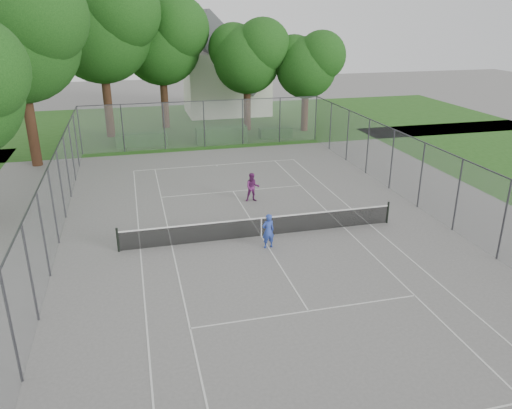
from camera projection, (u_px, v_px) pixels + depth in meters
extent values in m
plane|color=slate|center=(261.00, 236.00, 23.06)|extent=(120.00, 120.00, 0.00)
cube|color=#204C15|center=(190.00, 123.00, 46.57)|extent=(60.00, 20.00, 0.00)
cube|color=silver|center=(217.00, 165.00, 33.80)|extent=(10.97, 0.06, 0.01)
cube|color=silver|center=(140.00, 249.00, 21.80)|extent=(0.06, 23.77, 0.01)
cube|color=silver|center=(370.00, 224.00, 24.32)|extent=(0.06, 23.77, 0.01)
cube|color=silver|center=(172.00, 246.00, 22.11)|extent=(0.06, 23.77, 0.01)
cube|color=silver|center=(344.00, 227.00, 24.00)|extent=(0.06, 23.77, 0.01)
cube|color=silver|center=(309.00, 311.00, 17.27)|extent=(8.23, 0.06, 0.01)
cube|color=silver|center=(233.00, 191.00, 28.85)|extent=(8.23, 0.06, 0.01)
cube|color=silver|center=(261.00, 236.00, 23.06)|extent=(0.06, 12.80, 0.01)
cube|color=silver|center=(217.00, 166.00, 33.67)|extent=(0.06, 0.30, 0.01)
cylinder|color=black|center=(118.00, 240.00, 21.40)|extent=(0.10, 0.10, 1.10)
cylinder|color=black|center=(388.00, 212.00, 24.33)|extent=(0.10, 0.10, 1.10)
cube|color=black|center=(261.00, 227.00, 22.90)|extent=(12.67, 0.01, 0.86)
cube|color=white|center=(261.00, 218.00, 22.73)|extent=(12.77, 0.03, 0.06)
cube|color=white|center=(261.00, 227.00, 22.90)|extent=(0.05, 0.02, 0.88)
cylinder|color=#38383D|center=(80.00, 131.00, 35.73)|extent=(0.08, 0.08, 3.50)
cylinder|color=#38383D|center=(316.00, 118.00, 39.87)|extent=(0.08, 0.08, 3.50)
cube|color=slate|center=(204.00, 124.00, 37.80)|extent=(18.00, 0.02, 3.50)
cube|color=slate|center=(49.00, 220.00, 20.36)|extent=(0.02, 34.00, 3.50)
cube|color=slate|center=(438.00, 185.00, 24.50)|extent=(0.02, 34.00, 3.50)
cube|color=#38383D|center=(203.00, 101.00, 37.17)|extent=(18.00, 0.05, 0.05)
cube|color=#38383D|center=(42.00, 179.00, 19.73)|extent=(0.05, 34.00, 0.05)
cube|color=#38383D|center=(443.00, 150.00, 23.87)|extent=(0.05, 34.00, 0.05)
cylinder|color=#321C12|center=(108.00, 103.00, 40.63)|extent=(0.68, 0.68, 5.50)
sphere|color=#123A0F|center=(100.00, 32.00, 38.65)|extent=(7.83, 7.83, 7.83)
sphere|color=#123A0F|center=(119.00, 10.00, 37.39)|extent=(6.26, 6.26, 6.26)
sphere|color=#123A0F|center=(81.00, 16.00, 38.80)|extent=(5.87, 5.87, 5.87)
cylinder|color=#321C12|center=(165.00, 101.00, 44.09)|extent=(0.65, 0.65, 4.72)
sphere|color=#123A0F|center=(161.00, 45.00, 42.39)|extent=(6.72, 6.72, 6.72)
sphere|color=#123A0F|center=(177.00, 29.00, 41.30)|extent=(5.37, 5.37, 5.37)
sphere|color=#123A0F|center=(145.00, 32.00, 42.52)|extent=(5.04, 5.04, 5.04)
cylinder|color=#321C12|center=(247.00, 107.00, 43.28)|extent=(0.62, 0.62, 3.99)
sphere|color=#123A0F|center=(247.00, 60.00, 41.85)|extent=(5.67, 5.67, 5.67)
sphere|color=#123A0F|center=(263.00, 46.00, 40.93)|extent=(4.53, 4.53, 4.53)
sphere|color=#123A0F|center=(233.00, 49.00, 41.95)|extent=(4.25, 4.25, 4.25)
cylinder|color=#321C12|center=(305.00, 110.00, 43.07)|extent=(0.60, 0.60, 3.57)
sphere|color=#123A0F|center=(306.00, 68.00, 41.79)|extent=(5.07, 5.07, 5.07)
sphere|color=#123A0F|center=(321.00, 56.00, 40.97)|extent=(4.06, 4.06, 4.06)
sphere|color=#123A0F|center=(294.00, 58.00, 41.89)|extent=(3.80, 3.80, 3.80)
cylinder|color=#321C12|center=(31.00, 126.00, 32.83)|extent=(0.68, 0.68, 5.33)
sphere|color=#123A0F|center=(18.00, 42.00, 30.91)|extent=(7.58, 7.58, 7.58)
sphere|color=#123A0F|center=(37.00, 16.00, 29.69)|extent=(6.06, 6.06, 6.06)
cube|color=#1C4A17|center=(142.00, 139.00, 38.62)|extent=(3.88, 1.16, 0.97)
cube|color=#1C4A17|center=(221.00, 135.00, 39.40)|extent=(4.00, 1.14, 1.26)
cube|color=#1C4A17|center=(275.00, 133.00, 41.11)|extent=(2.67, 0.98, 0.80)
cube|color=silver|center=(226.00, 83.00, 50.20)|extent=(8.02, 6.02, 6.02)
cube|color=#55555B|center=(226.00, 52.00, 49.12)|extent=(7.94, 6.22, 7.94)
imported|color=#2B44A4|center=(268.00, 231.00, 21.69)|extent=(0.63, 0.47, 1.58)
imported|color=#6B2363|center=(253.00, 187.00, 27.08)|extent=(0.85, 0.71, 1.59)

